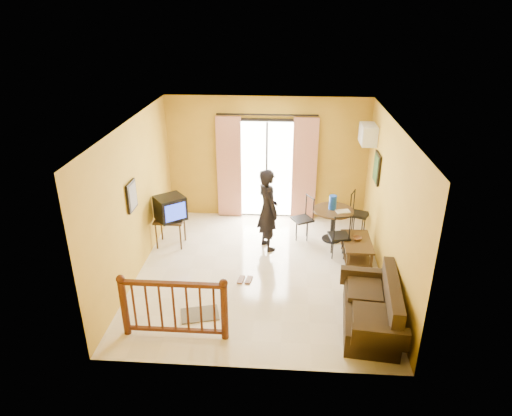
# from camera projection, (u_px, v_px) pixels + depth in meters

# --- Properties ---
(ground) EXTENTS (5.00, 5.00, 0.00)m
(ground) POSITION_uv_depth(u_px,v_px,m) (260.00, 271.00, 8.58)
(ground) COLOR beige
(ground) RESTS_ON ground
(room_shell) EXTENTS (5.00, 5.00, 5.00)m
(room_shell) POSITION_uv_depth(u_px,v_px,m) (260.00, 187.00, 7.88)
(room_shell) COLOR white
(room_shell) RESTS_ON ground
(balcony_door) EXTENTS (2.25, 0.14, 2.46)m
(balcony_door) POSITION_uv_depth(u_px,v_px,m) (267.00, 169.00, 10.30)
(balcony_door) COLOR black
(balcony_door) RESTS_ON ground
(tv_table) EXTENTS (0.59, 0.49, 0.59)m
(tv_table) POSITION_uv_depth(u_px,v_px,m) (170.00, 222.00, 9.32)
(tv_table) COLOR black
(tv_table) RESTS_ON ground
(television) EXTENTS (0.73, 0.72, 0.49)m
(television) POSITION_uv_depth(u_px,v_px,m) (170.00, 208.00, 9.18)
(television) COLOR black
(television) RESTS_ON tv_table
(picture_left) EXTENTS (0.05, 0.42, 0.52)m
(picture_left) POSITION_uv_depth(u_px,v_px,m) (132.00, 196.00, 7.90)
(picture_left) COLOR black
(picture_left) RESTS_ON room_shell
(dining_table) EXTENTS (0.84, 0.84, 0.70)m
(dining_table) POSITION_uv_depth(u_px,v_px,m) (333.00, 216.00, 9.50)
(dining_table) COLOR black
(dining_table) RESTS_ON ground
(water_jug) EXTENTS (0.16, 0.16, 0.30)m
(water_jug) POSITION_uv_depth(u_px,v_px,m) (333.00, 202.00, 9.40)
(water_jug) COLOR #1341BB
(water_jug) RESTS_ON dining_table
(serving_tray) EXTENTS (0.32, 0.25, 0.02)m
(serving_tray) POSITION_uv_depth(u_px,v_px,m) (343.00, 211.00, 9.33)
(serving_tray) COLOR beige
(serving_tray) RESTS_ON dining_table
(dining_chairs) EXTENTS (1.76, 1.53, 0.95)m
(dining_chairs) POSITION_uv_depth(u_px,v_px,m) (332.00, 242.00, 9.62)
(dining_chairs) COLOR black
(dining_chairs) RESTS_ON ground
(air_conditioner) EXTENTS (0.31, 0.60, 0.40)m
(air_conditioner) POSITION_uv_depth(u_px,v_px,m) (368.00, 134.00, 9.33)
(air_conditioner) COLOR white
(air_conditioner) RESTS_ON room_shell
(botanical_print) EXTENTS (0.05, 0.50, 0.60)m
(botanical_print) POSITION_uv_depth(u_px,v_px,m) (377.00, 168.00, 8.94)
(botanical_print) COLOR black
(botanical_print) RESTS_ON room_shell
(coffee_table) EXTENTS (0.53, 0.96, 0.43)m
(coffee_table) POSITION_uv_depth(u_px,v_px,m) (357.00, 247.00, 8.83)
(coffee_table) COLOR black
(coffee_table) RESTS_ON ground
(bowl) EXTENTS (0.20, 0.20, 0.05)m
(bowl) POSITION_uv_depth(u_px,v_px,m) (357.00, 238.00, 8.80)
(bowl) COLOR brown
(bowl) RESTS_ON coffee_table
(sofa) EXTENTS (0.94, 1.76, 0.81)m
(sofa) POSITION_uv_depth(u_px,v_px,m) (374.00, 310.00, 6.99)
(sofa) COLOR black
(sofa) RESTS_ON ground
(standing_person) EXTENTS (0.65, 0.74, 1.70)m
(standing_person) POSITION_uv_depth(u_px,v_px,m) (268.00, 210.00, 9.07)
(standing_person) COLOR black
(standing_person) RESTS_ON ground
(stair_balustrade) EXTENTS (1.63, 0.13, 1.04)m
(stair_balustrade) POSITION_uv_depth(u_px,v_px,m) (174.00, 305.00, 6.69)
(stair_balustrade) COLOR #471E0F
(stair_balustrade) RESTS_ON ground
(doormat) EXTENTS (0.68, 0.54, 0.02)m
(doormat) POSITION_uv_depth(u_px,v_px,m) (200.00, 314.00, 7.37)
(doormat) COLOR #5E594B
(doormat) RESTS_ON ground
(sandals) EXTENTS (0.28, 0.26, 0.03)m
(sandals) POSITION_uv_depth(u_px,v_px,m) (245.00, 280.00, 8.28)
(sandals) COLOR brown
(sandals) RESTS_ON ground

